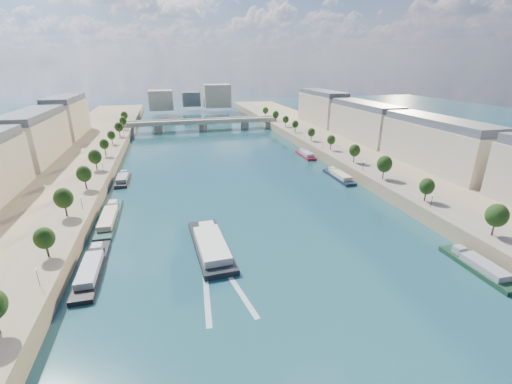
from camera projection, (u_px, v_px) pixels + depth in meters
ground at (233, 181)px, 146.28m from camera, size 700.00×700.00×0.00m
quay_left at (45, 190)px, 128.89m from camera, size 44.00×520.00×5.00m
quay_right at (382, 164)px, 161.89m from camera, size 44.00×520.00×5.00m
pave_left at (87, 180)px, 131.42m from camera, size 14.00×520.00×0.10m
pave_right at (354, 161)px, 157.55m from camera, size 14.00×520.00×0.10m
trees_left at (91, 165)px, 131.77m from camera, size 4.80×268.80×8.26m
trees_right at (341, 145)px, 164.24m from camera, size 4.80×268.80×8.26m
lamps_left at (93, 181)px, 122.42m from camera, size 0.36×200.36×4.28m
lamps_right at (341, 153)px, 160.08m from camera, size 0.36×200.36×4.28m
buildings_left at (9, 148)px, 131.85m from camera, size 16.00×226.00×23.20m
buildings_right at (395, 129)px, 170.81m from camera, size 16.00×226.00×23.20m
skyline at (195, 98)px, 340.85m from camera, size 79.00×42.00×22.00m
bridge at (203, 123)px, 254.94m from camera, size 112.00×12.00×8.15m
tour_barge at (211, 245)px, 92.28m from camera, size 10.14×29.99×4.01m
wake at (220, 285)px, 77.67m from camera, size 10.75×26.02×0.04m
moored_barges_left at (97, 254)px, 88.74m from camera, size 5.00×154.42×3.60m
moored_barges_right at (390, 209)px, 115.62m from camera, size 5.00×162.87×3.60m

